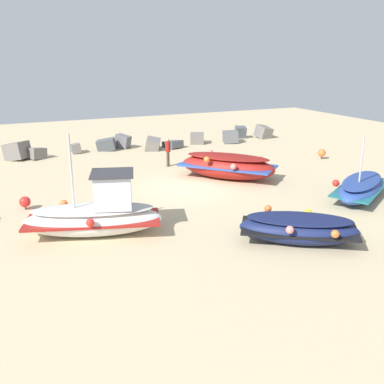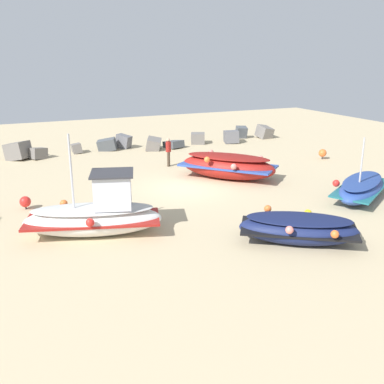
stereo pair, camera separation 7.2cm
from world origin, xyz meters
The scene contains 9 objects.
ground_plane centered at (0.00, 0.00, 0.00)m, with size 54.07×54.07×0.00m, color #C6B289.
fishing_boat_0 centered at (-5.55, -4.18, 0.78)m, with size 5.46×3.31×3.85m.
fishing_boat_1 centered at (2.79, 0.78, 0.71)m, with size 5.15×5.40×1.41m.
fishing_boat_2 centered at (6.83, -4.90, 0.50)m, with size 4.98×4.00×3.00m.
fishing_boat_3 centered at (0.87, -7.99, 0.54)m, with size 4.45×3.73×1.09m.
person_walking centered at (0.85, 4.69, 1.00)m, with size 0.32×0.32×1.72m.
breakwater_rocks centered at (0.27, 10.40, 0.43)m, with size 24.13×2.93×1.40m.
mooring_buoy_0 centered at (10.60, 2.36, 0.41)m, with size 0.51×0.51×0.66m.
mooring_buoy_1 centered at (-7.76, -0.09, 0.35)m, with size 0.48×0.48×0.59m.
Camera 2 is at (-8.81, -20.11, 6.54)m, focal length 42.16 mm.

